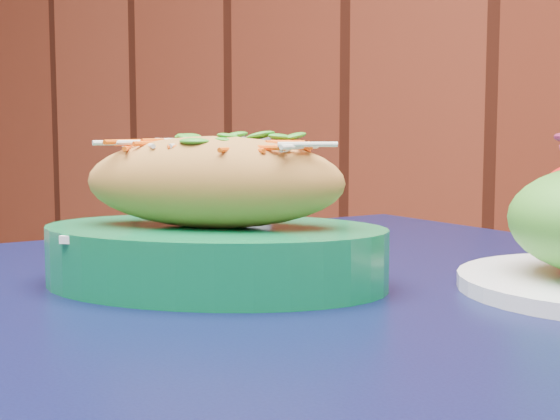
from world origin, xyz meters
The scene contains 3 objects.
cafe_table centered at (0.34, 1.73, 0.66)m, with size 1.03×1.03×0.75m.
banh_mi_basket centered at (0.26, 1.69, 0.80)m, with size 0.33×0.28×0.13m.
water_glass centered at (0.11, 1.90, 0.81)m, with size 0.07×0.07×0.12m, color silver.
Camera 1 is at (0.67, 1.22, 0.88)m, focal length 50.00 mm.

